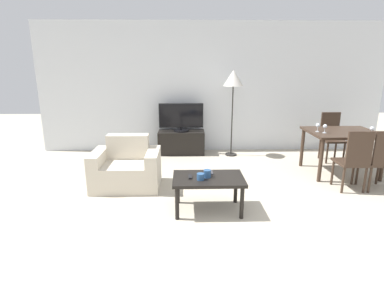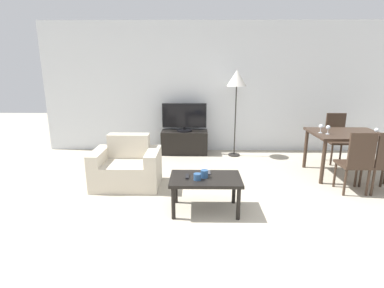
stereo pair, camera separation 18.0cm
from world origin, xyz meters
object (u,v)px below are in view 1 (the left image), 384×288
object	(u,v)px
dining_chair_near_right	(381,158)
remote_secondary	(190,176)
tv	(181,118)
dining_chair_near	(354,158)
floor_lamp	(233,81)
remote_primary	(211,172)
coffee_table	(208,182)
wine_glass_center	(325,127)
tv_stand	(181,142)
cup_colored_far	(207,174)
wine_glass_right	(318,126)
cup_white_near	(201,177)
dining_table	(342,137)
wine_glass_left	(372,129)
dining_chair_far	(331,135)
armchair	(127,169)

from	to	relation	value
dining_chair_near_right	remote_secondary	size ratio (longest dim) A/B	6.23
tv	dining_chair_near	bearing A→B (deg)	-38.51
floor_lamp	remote_primary	bearing A→B (deg)	-105.10
coffee_table	remote_secondary	size ratio (longest dim) A/B	5.99
wine_glass_center	dining_chair_near_right	bearing A→B (deg)	-48.47
tv_stand	cup_colored_far	size ratio (longest dim) A/B	9.83
dining_chair_near	cup_colored_far	xyz separation A→B (m)	(-2.19, -0.57, -0.00)
remote_secondary	wine_glass_center	distance (m)	2.57
wine_glass_right	tv	bearing A→B (deg)	150.62
dining_chair_near	wine_glass_right	xyz separation A→B (m)	(-0.25, 0.73, 0.34)
tv	cup_white_near	distance (m)	2.71
tv	remote_secondary	xyz separation A→B (m)	(0.14, -2.59, -0.31)
tv	dining_table	world-z (taller)	tv
dining_table	wine_glass_left	bearing A→B (deg)	-47.73
coffee_table	wine_glass_right	world-z (taller)	wine_glass_right
dining_chair_far	wine_glass_left	distance (m)	1.13
dining_chair_near_right	cup_white_near	size ratio (longest dim) A/B	10.02
tv_stand	cup_white_near	world-z (taller)	cup_white_near
remote_primary	wine_glass_center	size ratio (longest dim) A/B	1.03
dining_chair_near_right	cup_colored_far	xyz separation A→B (m)	(-2.59, -0.57, -0.00)
dining_chair_near	dining_chair_far	xyz separation A→B (m)	(0.40, 1.52, 0.00)
dining_chair_near	wine_glass_center	bearing A→B (deg)	105.07
dining_chair_near	floor_lamp	bearing A→B (deg)	128.75
remote_primary	cup_colored_far	distance (m)	0.17
dining_chair_near_right	remote_primary	size ratio (longest dim) A/B	6.23
armchair	dining_chair_near	bearing A→B (deg)	-4.59
dining_table	coffee_table	bearing A→B (deg)	-150.77
dining_table	dining_chair_near	distance (m)	0.80
armchair	cup_white_near	size ratio (longest dim) A/B	10.83
coffee_table	dining_chair_near_right	world-z (taller)	dining_chair_near_right
tv	cup_colored_far	xyz separation A→B (m)	(0.36, -2.60, -0.27)
tv_stand	wine_glass_center	distance (m)	2.82
dining_chair_near_right	wine_glass_right	distance (m)	1.04
remote_primary	wine_glass_left	size ratio (longest dim) A/B	1.03
wine_glass_left	coffee_table	bearing A→B (deg)	-159.19
remote_secondary	cup_colored_far	distance (m)	0.22
tv	coffee_table	world-z (taller)	tv
armchair	cup_colored_far	bearing A→B (deg)	-35.48
tv	wine_glass_left	xyz separation A→B (m)	(3.03, -1.58, 0.07)
dining_chair_far	remote_primary	xyz separation A→B (m)	(-2.53, -1.94, -0.04)
tv_stand	dining_table	size ratio (longest dim) A/B	0.85
tv_stand	cup_white_near	size ratio (longest dim) A/B	10.33
tv_stand	remote_primary	world-z (taller)	tv_stand
dining_chair_near	remote_secondary	world-z (taller)	dining_chair_near
wine_glass_left	wine_glass_center	world-z (taller)	same
armchair	tv	xyz separation A→B (m)	(0.82, 1.76, 0.49)
dining_chair_near	cup_colored_far	distance (m)	2.27
tv_stand	dining_chair_far	bearing A→B (deg)	-9.77
dining_table	cup_white_near	size ratio (longest dim) A/B	12.11
wine_glass_right	wine_glass_center	bearing A→B (deg)	-49.81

